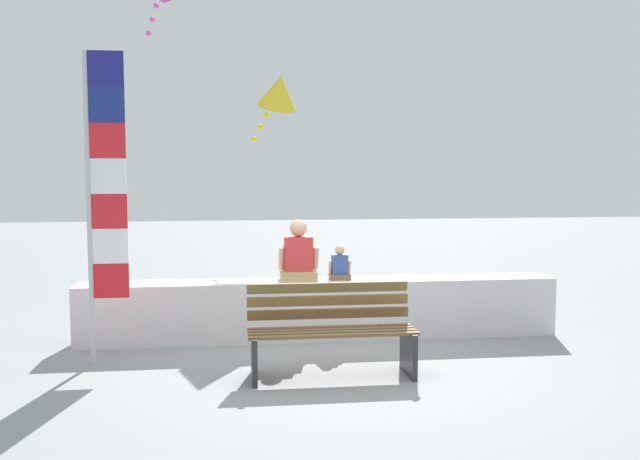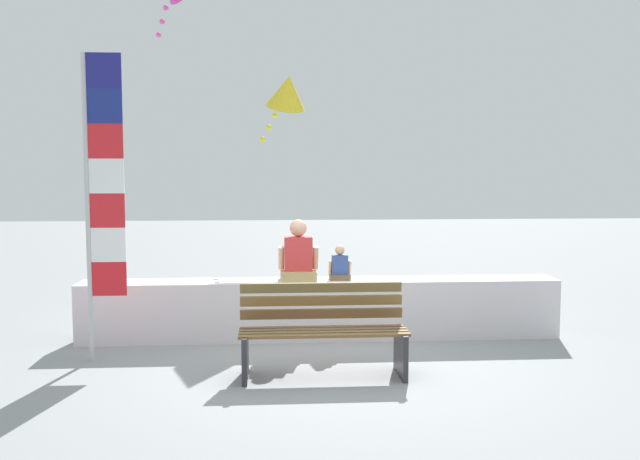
{
  "view_description": "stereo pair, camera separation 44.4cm",
  "coord_description": "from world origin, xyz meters",
  "px_view_note": "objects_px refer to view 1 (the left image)",
  "views": [
    {
      "loc": [
        -1.01,
        -7.02,
        2.04
      ],
      "look_at": [
        -0.01,
        1.04,
        1.3
      ],
      "focal_mm": 38.54,
      "sensor_mm": 36.0,
      "label": 1
    },
    {
      "loc": [
        -0.57,
        -7.06,
        2.04
      ],
      "look_at": [
        -0.01,
        1.04,
        1.3
      ],
      "focal_mm": 38.54,
      "sensor_mm": 36.0,
      "label": 2
    }
  ],
  "objects_px": {
    "person_adult": "(298,257)",
    "person_child": "(340,266)",
    "kite_yellow": "(279,92)",
    "park_bench": "(331,333)",
    "flag_banner": "(101,188)"
  },
  "relations": [
    {
      "from": "person_child",
      "to": "person_adult",
      "type": "bearing_deg",
      "value": -179.96
    },
    {
      "from": "flag_banner",
      "to": "kite_yellow",
      "type": "xyz_separation_m",
      "value": [
        2.02,
        3.19,
        1.35
      ]
    },
    {
      "from": "person_child",
      "to": "kite_yellow",
      "type": "relative_size",
      "value": 0.38
    },
    {
      "from": "park_bench",
      "to": "person_adult",
      "type": "xyz_separation_m",
      "value": [
        -0.19,
        1.48,
        0.57
      ]
    },
    {
      "from": "person_child",
      "to": "flag_banner",
      "type": "distance_m",
      "value": 2.89
    },
    {
      "from": "person_adult",
      "to": "person_child",
      "type": "height_order",
      "value": "person_adult"
    },
    {
      "from": "park_bench",
      "to": "person_child",
      "type": "height_order",
      "value": "person_child"
    },
    {
      "from": "person_child",
      "to": "flag_banner",
      "type": "xyz_separation_m",
      "value": [
        -2.59,
        -0.83,
        0.96
      ]
    },
    {
      "from": "park_bench",
      "to": "person_child",
      "type": "distance_m",
      "value": 1.58
    },
    {
      "from": "kite_yellow",
      "to": "person_adult",
      "type": "bearing_deg",
      "value": -88.22
    },
    {
      "from": "person_child",
      "to": "kite_yellow",
      "type": "distance_m",
      "value": 3.36
    },
    {
      "from": "person_child",
      "to": "kite_yellow",
      "type": "xyz_separation_m",
      "value": [
        -0.57,
        2.36,
        2.31
      ]
    },
    {
      "from": "park_bench",
      "to": "flag_banner",
      "type": "xyz_separation_m",
      "value": [
        -2.28,
        0.65,
        1.41
      ]
    },
    {
      "from": "flag_banner",
      "to": "kite_yellow",
      "type": "bearing_deg",
      "value": 57.68
    },
    {
      "from": "person_child",
      "to": "flag_banner",
      "type": "height_order",
      "value": "flag_banner"
    }
  ]
}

